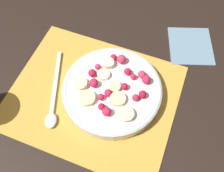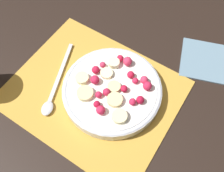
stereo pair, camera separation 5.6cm
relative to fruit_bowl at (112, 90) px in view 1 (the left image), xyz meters
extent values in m
plane|color=black|center=(0.04, 0.02, -0.02)|extent=(3.00, 3.00, 0.00)
cube|color=gold|center=(0.04, 0.02, -0.02)|extent=(0.38, 0.32, 0.01)
cylinder|color=silver|center=(0.00, 0.00, -0.01)|extent=(0.23, 0.23, 0.03)
torus|color=silver|center=(0.00, 0.00, 0.00)|extent=(0.23, 0.23, 0.01)
cylinder|color=white|center=(0.00, 0.00, 0.01)|extent=(0.20, 0.20, 0.00)
cylinder|color=beige|center=(0.07, 0.02, 0.02)|extent=(0.04, 0.04, 0.01)
cylinder|color=beige|center=(0.00, 0.00, 0.02)|extent=(0.03, 0.03, 0.01)
cylinder|color=beige|center=(-0.02, 0.02, 0.02)|extent=(0.04, 0.04, 0.01)
cylinder|color=#F4EAB7|center=(0.03, -0.05, 0.02)|extent=(0.04, 0.04, 0.01)
cylinder|color=beige|center=(0.05, 0.05, 0.02)|extent=(0.05, 0.05, 0.01)
cylinder|color=#F4EAB7|center=(0.03, -0.02, 0.02)|extent=(0.03, 0.03, 0.01)
cylinder|color=beige|center=(-0.05, 0.05, 0.02)|extent=(0.04, 0.04, 0.01)
sphere|color=#D12347|center=(-0.04, -0.04, 0.02)|extent=(0.01, 0.01, 0.01)
sphere|color=#D12347|center=(-0.01, 0.06, 0.02)|extent=(0.02, 0.02, 0.02)
sphere|color=#B21433|center=(0.00, 0.06, 0.02)|extent=(0.02, 0.02, 0.02)
sphere|color=#DB3356|center=(-0.05, -0.05, 0.02)|extent=(0.02, 0.02, 0.02)
sphere|color=red|center=(0.02, -0.07, 0.02)|extent=(0.02, 0.02, 0.02)
sphere|color=#D12347|center=(-0.07, -0.04, 0.02)|extent=(0.02, 0.02, 0.02)
sphere|color=#D12347|center=(0.04, 0.01, 0.02)|extent=(0.02, 0.02, 0.02)
sphere|color=#DB3356|center=(0.05, -0.04, 0.02)|extent=(0.01, 0.01, 0.01)
sphere|color=red|center=(-0.02, -0.05, 0.02)|extent=(0.02, 0.02, 0.02)
sphere|color=#DB3356|center=(0.00, -0.07, 0.02)|extent=(0.02, 0.02, 0.02)
sphere|color=#D12347|center=(0.01, 0.03, 0.02)|extent=(0.02, 0.02, 0.02)
sphere|color=#D12347|center=(-0.06, 0.01, 0.02)|extent=(0.02, 0.02, 0.02)
sphere|color=#B21433|center=(-0.07, 0.00, 0.02)|extent=(0.02, 0.02, 0.02)
sphere|color=#D12347|center=(0.00, 0.02, 0.02)|extent=(0.02, 0.02, 0.02)
sphere|color=red|center=(0.05, -0.01, 0.02)|extent=(0.02, 0.02, 0.02)
sphere|color=red|center=(-0.03, -0.01, 0.02)|extent=(0.02, 0.02, 0.02)
cube|color=silver|center=(0.14, 0.02, -0.02)|extent=(0.07, 0.17, 0.00)
ellipsoid|color=silver|center=(0.10, 0.11, -0.01)|extent=(0.04, 0.04, 0.01)
cube|color=slate|center=(-0.14, -0.21, -0.02)|extent=(0.15, 0.15, 0.01)
camera|label=1|loc=(-0.10, 0.25, 0.51)|focal=40.00mm
camera|label=2|loc=(-0.15, 0.23, 0.51)|focal=40.00mm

